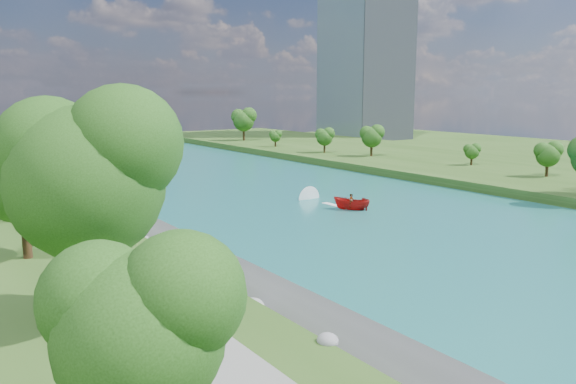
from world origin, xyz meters
TOP-DOWN VIEW (x-y plane):
  - ground at (0.00, 0.00)m, footprint 260.00×260.00m
  - river_water at (0.00, 20.00)m, footprint 55.00×240.00m
  - berm_east at (49.50, 20.00)m, footprint 44.00×240.00m
  - riprap_bank at (-25.85, 19.79)m, footprint 3.96×236.00m
  - riverside_path at (-32.50, 20.00)m, footprint 3.00×200.00m
  - office_tower at (82.50, 95.00)m, footprint 22.00×22.00m
  - trees_east at (36.62, 36.84)m, footprint 17.08×141.03m
  - motorboat at (3.81, 12.57)m, footprint 4.21×19.20m
  - raft at (-6.25, 53.67)m, footprint 2.27×2.93m

SIDE VIEW (x-z plane):
  - ground at x=0.00m, z-range 0.00..0.00m
  - river_water at x=0.00m, z-range 0.00..0.10m
  - raft at x=-6.25m, z-range -0.38..1.34m
  - berm_east at x=49.50m, z-range 0.00..1.50m
  - motorboat at x=3.81m, z-range -0.17..1.97m
  - riprap_bank at x=-25.85m, z-range -0.25..3.87m
  - riverside_path at x=-32.50m, z-range 3.50..3.60m
  - trees_east at x=36.62m, z-range 0.43..11.10m
  - office_tower at x=82.50m, z-range 0.00..60.00m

